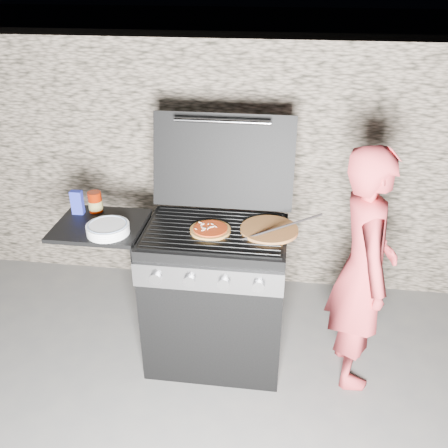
# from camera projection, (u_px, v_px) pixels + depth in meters

# --- Properties ---
(ground) EXTENTS (50.00, 50.00, 0.00)m
(ground) POSITION_uv_depth(u_px,v_px,m) (216.00, 353.00, 3.21)
(ground) COLOR #545353
(stone_wall) EXTENTS (8.00, 0.35, 1.80)m
(stone_wall) POSITION_uv_depth(u_px,v_px,m) (236.00, 163.00, 3.70)
(stone_wall) COLOR tan
(stone_wall) RESTS_ON ground
(gas_grill) EXTENTS (1.34, 0.79, 0.91)m
(gas_grill) POSITION_uv_depth(u_px,v_px,m) (175.00, 293.00, 3.02)
(gas_grill) COLOR black
(gas_grill) RESTS_ON ground
(pizza_topped) EXTENTS (0.28, 0.28, 0.03)m
(pizza_topped) POSITION_uv_depth(u_px,v_px,m) (210.00, 229.00, 2.75)
(pizza_topped) COLOR tan
(pizza_topped) RESTS_ON gas_grill
(pizza_plain) EXTENTS (0.37, 0.37, 0.02)m
(pizza_plain) POSITION_uv_depth(u_px,v_px,m) (269.00, 230.00, 2.76)
(pizza_plain) COLOR #C37B3A
(pizza_plain) RESTS_ON gas_grill
(sauce_jar) EXTENTS (0.10, 0.10, 0.13)m
(sauce_jar) POSITION_uv_depth(u_px,v_px,m) (95.00, 202.00, 2.97)
(sauce_jar) COLOR #701502
(sauce_jar) RESTS_ON gas_grill
(blue_carton) EXTENTS (0.07, 0.04, 0.15)m
(blue_carton) POSITION_uv_depth(u_px,v_px,m) (77.00, 202.00, 2.94)
(blue_carton) COLOR navy
(blue_carton) RESTS_ON gas_grill
(plate_stack) EXTENTS (0.28, 0.28, 0.05)m
(plate_stack) POSITION_uv_depth(u_px,v_px,m) (108.00, 229.00, 2.75)
(plate_stack) COLOR white
(plate_stack) RESTS_ON gas_grill
(person) EXTENTS (0.39, 0.56, 1.45)m
(person) POSITION_uv_depth(u_px,v_px,m) (363.00, 270.00, 2.75)
(person) COLOR #D03C42
(person) RESTS_ON ground
(tongs) EXTENTS (0.43, 0.21, 0.09)m
(tongs) POSITION_uv_depth(u_px,v_px,m) (283.00, 226.00, 2.71)
(tongs) COLOR black
(tongs) RESTS_ON gas_grill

